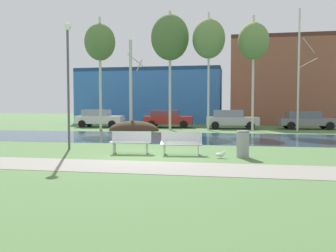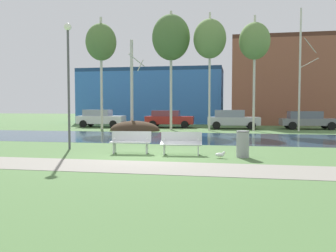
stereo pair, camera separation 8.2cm
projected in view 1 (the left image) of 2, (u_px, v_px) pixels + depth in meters
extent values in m
plane|color=#4C703D|center=(186.00, 135.00, 23.06)|extent=(120.00, 120.00, 0.00)
cube|color=gray|center=(135.00, 167.00, 11.05)|extent=(60.00, 2.27, 0.01)
cube|color=#284256|center=(182.00, 137.00, 21.33)|extent=(80.00, 7.81, 0.01)
ellipsoid|color=#423021|center=(134.00, 131.00, 27.30)|extent=(3.90, 2.55, 1.52)
cube|color=silver|center=(130.00, 142.00, 14.12)|extent=(1.64, 0.64, 0.05)
cube|color=silver|center=(132.00, 136.00, 14.39)|extent=(1.60, 0.24, 0.40)
cube|color=silver|center=(114.00, 148.00, 14.25)|extent=(0.08, 0.43, 0.45)
cube|color=silver|center=(147.00, 148.00, 14.14)|extent=(0.08, 0.43, 0.45)
cylinder|color=silver|center=(114.00, 139.00, 14.19)|extent=(0.07, 0.28, 0.04)
cylinder|color=silver|center=(147.00, 139.00, 14.08)|extent=(0.07, 0.28, 0.04)
cube|color=silver|center=(181.00, 143.00, 13.76)|extent=(1.64, 0.64, 0.15)
cube|color=silver|center=(182.00, 137.00, 14.03)|extent=(1.60, 0.24, 0.40)
cube|color=silver|center=(164.00, 149.00, 13.88)|extent=(0.08, 0.43, 0.45)
cube|color=silver|center=(198.00, 149.00, 13.78)|extent=(0.08, 0.43, 0.45)
cylinder|color=silver|center=(164.00, 139.00, 13.82)|extent=(0.07, 0.28, 0.04)
cylinder|color=silver|center=(198.00, 140.00, 13.72)|extent=(0.07, 0.28, 0.04)
cylinder|color=gray|center=(243.00, 144.00, 13.08)|extent=(0.46, 0.46, 0.98)
torus|color=#545557|center=(243.00, 132.00, 13.06)|extent=(0.49, 0.49, 0.04)
ellipsoid|color=white|center=(220.00, 155.00, 12.90)|extent=(0.33, 0.15, 0.15)
sphere|color=white|center=(224.00, 153.00, 12.87)|extent=(0.11, 0.11, 0.11)
cone|color=gold|center=(226.00, 153.00, 12.86)|extent=(0.06, 0.03, 0.03)
cylinder|color=gold|center=(220.00, 157.00, 12.88)|extent=(0.01, 0.01, 0.10)
cylinder|color=gold|center=(220.00, 157.00, 12.93)|extent=(0.01, 0.01, 0.10)
cylinder|color=#4C4C51|center=(68.00, 90.00, 15.43)|extent=(0.10, 0.10, 5.14)
sphere|color=white|center=(67.00, 27.00, 15.28)|extent=(0.32, 0.32, 0.32)
cylinder|color=beige|center=(100.00, 74.00, 28.64)|extent=(0.20, 0.20, 8.98)
ellipsoid|color=#567A3D|center=(100.00, 42.00, 28.50)|extent=(2.45, 2.45, 2.94)
cylinder|color=beige|center=(131.00, 85.00, 27.83)|extent=(0.23, 0.23, 7.01)
cylinder|color=beige|center=(139.00, 65.00, 28.03)|extent=(0.80, 1.12, 0.78)
cylinder|color=beige|center=(136.00, 60.00, 27.05)|extent=(1.07, 1.04, 0.93)
cylinder|color=beige|center=(170.00, 71.00, 28.08)|extent=(0.20, 0.20, 9.31)
ellipsoid|color=#4C7038|center=(170.00, 37.00, 27.93)|extent=(2.97, 2.97, 3.56)
cylinder|color=beige|center=(209.00, 72.00, 27.28)|extent=(0.16, 0.16, 8.98)
ellipsoid|color=#668947|center=(209.00, 39.00, 27.14)|extent=(2.49, 2.49, 2.99)
cylinder|color=beige|center=(253.00, 74.00, 26.89)|extent=(0.18, 0.18, 8.67)
ellipsoid|color=#668947|center=(253.00, 41.00, 26.76)|extent=(2.31, 2.31, 2.78)
cylinder|color=beige|center=(299.00, 70.00, 26.53)|extent=(0.14, 0.14, 9.10)
cylinder|color=beige|center=(308.00, 63.00, 26.87)|extent=(1.04, 1.49, 0.56)
cylinder|color=beige|center=(309.00, 46.00, 25.74)|extent=(1.05, 1.02, 0.97)
cube|color=silver|center=(100.00, 120.00, 32.04)|extent=(4.21, 2.14, 0.69)
cube|color=#949AAC|center=(97.00, 113.00, 32.04)|extent=(2.40, 1.80, 0.56)
cylinder|color=black|center=(118.00, 123.00, 32.83)|extent=(0.65, 0.26, 0.64)
cylinder|color=black|center=(112.00, 124.00, 30.96)|extent=(0.65, 0.26, 0.64)
cylinder|color=black|center=(89.00, 123.00, 33.15)|extent=(0.65, 0.26, 0.64)
cylinder|color=black|center=(82.00, 124.00, 31.28)|extent=(0.65, 0.26, 0.64)
cube|color=maroon|center=(169.00, 120.00, 31.45)|extent=(4.31, 2.14, 0.67)
cube|color=brown|center=(165.00, 113.00, 31.46)|extent=(2.45, 1.80, 0.51)
cylinder|color=black|center=(185.00, 123.00, 32.24)|extent=(0.65, 0.26, 0.64)
cylinder|color=black|center=(184.00, 124.00, 30.37)|extent=(0.65, 0.26, 0.64)
cylinder|color=black|center=(155.00, 123.00, 32.56)|extent=(0.65, 0.26, 0.64)
cylinder|color=black|center=(151.00, 124.00, 30.70)|extent=(0.65, 0.26, 0.64)
cube|color=#B2B5BC|center=(232.00, 121.00, 29.58)|extent=(4.35, 2.00, 0.66)
cube|color=gray|center=(228.00, 113.00, 29.58)|extent=(2.47, 1.68, 0.58)
cylinder|color=black|center=(248.00, 124.00, 30.30)|extent=(0.65, 0.26, 0.64)
cylinder|color=black|center=(251.00, 126.00, 28.57)|extent=(0.65, 0.26, 0.64)
cylinder|color=black|center=(215.00, 124.00, 30.62)|extent=(0.65, 0.26, 0.64)
cylinder|color=black|center=(215.00, 125.00, 28.89)|extent=(0.65, 0.26, 0.64)
cube|color=slate|center=(308.00, 122.00, 29.07)|extent=(4.60, 2.02, 0.56)
cube|color=slate|center=(303.00, 115.00, 29.08)|extent=(2.61, 1.69, 0.59)
cylinder|color=black|center=(323.00, 125.00, 29.77)|extent=(0.65, 0.26, 0.64)
cylinder|color=black|center=(330.00, 126.00, 28.04)|extent=(0.65, 0.26, 0.64)
cylinder|color=black|center=(287.00, 125.00, 30.12)|extent=(0.65, 0.26, 0.64)
cylinder|color=black|center=(291.00, 126.00, 28.39)|extent=(0.65, 0.26, 0.64)
cube|color=#3870C6|center=(151.00, 98.00, 40.84)|extent=(15.97, 6.26, 5.65)
cube|color=navy|center=(151.00, 71.00, 40.67)|extent=(15.97, 6.26, 0.40)
cube|color=brown|center=(281.00, 84.00, 37.10)|extent=(10.26, 6.45, 8.43)
cube|color=#4E2C21|center=(281.00, 41.00, 36.86)|extent=(10.26, 6.45, 0.40)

